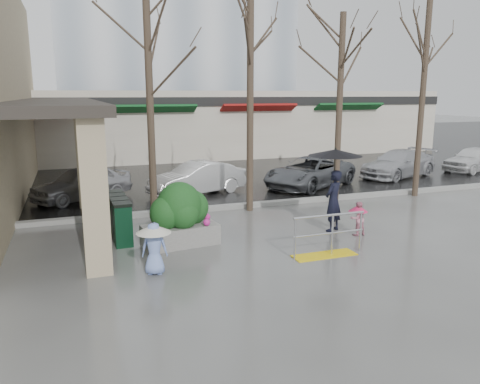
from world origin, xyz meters
TOP-DOWN VIEW (x-y plane):
  - ground at (0.00, 0.00)m, footprint 120.00×120.00m
  - street_asphalt at (0.00, 22.00)m, footprint 120.00×36.00m
  - curb at (0.00, 4.00)m, footprint 120.00×0.30m
  - canopy_slab at (-4.80, 8.00)m, footprint 2.80×18.00m
  - pillar_front at (-3.90, -0.50)m, footprint 0.55×0.55m
  - pillar_back at (-3.90, 6.00)m, footprint 0.55×0.55m
  - storefront_row at (2.00, 17.97)m, footprint 34.00×6.74m
  - handrail at (1.36, -1.20)m, footprint 1.90×0.50m
  - tree_west at (-2.00, 3.60)m, footprint 3.20×3.20m
  - tree_midwest at (1.20, 3.60)m, footprint 3.20×3.20m
  - tree_mideast at (4.50, 3.60)m, footprint 3.20×3.20m
  - tree_east at (8.00, 3.60)m, footprint 3.20×3.20m
  - woman at (2.57, 0.56)m, footprint 1.50×1.50m
  - child_pink at (3.00, -0.03)m, footprint 0.53×0.53m
  - child_blue at (-2.76, -0.98)m, footprint 0.76×0.76m
  - planter at (-1.79, 0.84)m, footprint 1.99×1.18m
  - news_boxes at (-3.22, 1.99)m, footprint 0.53×2.06m
  - car_a at (-4.03, 7.19)m, footprint 3.94×3.15m
  - car_b at (0.21, 6.69)m, footprint 4.05×2.50m
  - car_c at (4.98, 6.47)m, footprint 4.98×4.00m
  - car_d at (10.06, 7.24)m, footprint 4.68×3.07m
  - car_e at (14.63, 7.28)m, footprint 3.96×2.42m

SIDE VIEW (x-z plane):
  - ground at x=0.00m, z-range 0.00..0.00m
  - street_asphalt at x=0.00m, z-range 0.00..0.01m
  - curb at x=0.00m, z-range 0.00..0.15m
  - handrail at x=1.36m, z-range -0.14..0.89m
  - child_pink at x=3.00m, z-range 0.07..1.02m
  - news_boxes at x=-3.22m, z-range 0.00..1.15m
  - car_a at x=-4.03m, z-range 0.00..1.26m
  - car_b at x=0.21m, z-range 0.00..1.26m
  - car_c at x=4.98m, z-range 0.00..1.26m
  - car_d at x=10.06m, z-range 0.00..1.26m
  - car_e at x=14.63m, z-range 0.00..1.26m
  - child_blue at x=-2.76m, z-range 0.13..1.29m
  - planter at x=-1.79m, z-range -0.04..1.61m
  - woman at x=2.57m, z-range 0.32..2.70m
  - pillar_front at x=-3.90m, z-range 0.00..3.50m
  - pillar_back at x=-3.90m, z-range 0.00..3.50m
  - storefront_row at x=2.00m, z-range 0.01..4.01m
  - canopy_slab at x=-4.80m, z-range 3.50..3.75m
  - tree_mideast at x=4.50m, z-range 1.61..8.11m
  - tree_west at x=-2.00m, z-range 1.68..8.48m
  - tree_midwest at x=1.20m, z-range 1.73..8.73m
  - tree_east at x=8.00m, z-range 1.78..8.98m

